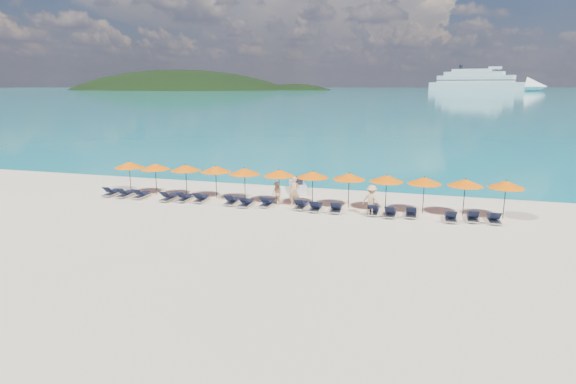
# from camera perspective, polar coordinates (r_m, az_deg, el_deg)

# --- Properties ---
(ground) EXTENTS (1400.00, 1400.00, 0.00)m
(ground) POSITION_cam_1_polar(r_m,az_deg,el_deg) (26.83, -1.76, -3.86)
(ground) COLOR beige
(sea) EXTENTS (1600.00, 1300.00, 0.01)m
(sea) POSITION_cam_1_polar(r_m,az_deg,el_deg) (684.58, 15.59, 11.62)
(sea) COLOR #1FA9B2
(sea) RESTS_ON ground
(headland_main) EXTENTS (374.00, 242.00, 126.50)m
(headland_main) POSITION_cam_1_polar(r_m,az_deg,el_deg) (644.60, -12.79, 8.34)
(headland_main) COLOR black
(headland_main) RESTS_ON ground
(headland_small) EXTENTS (162.00, 126.00, 85.50)m
(headland_small) POSITION_cam_1_polar(r_m,az_deg,el_deg) (606.93, 0.81, 8.68)
(headland_small) COLOR black
(headland_small) RESTS_ON ground
(cruise_ship) EXTENTS (121.67, 58.95, 34.01)m
(cruise_ship) POSITION_cam_1_polar(r_m,az_deg,el_deg) (585.45, 22.49, 11.89)
(cruise_ship) COLOR silver
(cruise_ship) RESTS_ON ground
(jetski) EXTENTS (1.91, 2.84, 0.95)m
(jetski) POSITION_cam_1_polar(r_m,az_deg,el_deg) (34.85, 1.17, 0.69)
(jetski) COLOR silver
(jetski) RESTS_ON ground
(beachgoer_a) EXTENTS (0.72, 0.49, 1.90)m
(beachgoer_a) POSITION_cam_1_polar(r_m,az_deg,el_deg) (30.59, 0.77, 0.06)
(beachgoer_a) COLOR #DFB07A
(beachgoer_a) RESTS_ON ground
(beachgoer_b) EXTENTS (0.83, 0.76, 1.49)m
(beachgoer_b) POSITION_cam_1_polar(r_m,az_deg,el_deg) (30.96, -1.33, -0.18)
(beachgoer_b) COLOR #DFB07A
(beachgoer_b) RESTS_ON ground
(beachgoer_c) EXTENTS (1.31, 0.96, 1.84)m
(beachgoer_c) POSITION_cam_1_polar(r_m,az_deg,el_deg) (28.82, 9.87, -0.98)
(beachgoer_c) COLOR #DFB07A
(beachgoer_c) RESTS_ON ground
(umbrella_0) EXTENTS (2.10, 2.10, 2.28)m
(umbrella_0) POSITION_cam_1_polar(r_m,az_deg,el_deg) (36.07, -18.31, 3.08)
(umbrella_0) COLOR black
(umbrella_0) RESTS_ON ground
(umbrella_1) EXTENTS (2.10, 2.10, 2.28)m
(umbrella_1) POSITION_cam_1_polar(r_m,az_deg,el_deg) (34.78, -15.47, 2.93)
(umbrella_1) COLOR black
(umbrella_1) RESTS_ON ground
(umbrella_2) EXTENTS (2.10, 2.10, 2.28)m
(umbrella_2) POSITION_cam_1_polar(r_m,az_deg,el_deg) (33.77, -12.04, 2.83)
(umbrella_2) COLOR black
(umbrella_2) RESTS_ON ground
(umbrella_3) EXTENTS (2.10, 2.10, 2.28)m
(umbrella_3) POSITION_cam_1_polar(r_m,az_deg,el_deg) (32.90, -8.56, 2.71)
(umbrella_3) COLOR black
(umbrella_3) RESTS_ON ground
(umbrella_4) EXTENTS (2.10, 2.10, 2.28)m
(umbrella_4) POSITION_cam_1_polar(r_m,az_deg,el_deg) (31.83, -5.16, 2.47)
(umbrella_4) COLOR black
(umbrella_4) RESTS_ON ground
(umbrella_5) EXTENTS (2.10, 2.10, 2.28)m
(umbrella_5) POSITION_cam_1_polar(r_m,az_deg,el_deg) (31.09, -1.08, 2.27)
(umbrella_5) COLOR black
(umbrella_5) RESTS_ON ground
(umbrella_6) EXTENTS (2.10, 2.10, 2.28)m
(umbrella_6) POSITION_cam_1_polar(r_m,az_deg,el_deg) (30.61, 2.95, 2.09)
(umbrella_6) COLOR black
(umbrella_6) RESTS_ON ground
(umbrella_7) EXTENTS (2.10, 2.10, 2.28)m
(umbrella_7) POSITION_cam_1_polar(r_m,az_deg,el_deg) (30.18, 7.25, 1.85)
(umbrella_7) COLOR black
(umbrella_7) RESTS_ON ground
(umbrella_8) EXTENTS (2.10, 2.10, 2.28)m
(umbrella_8) POSITION_cam_1_polar(r_m,az_deg,el_deg) (29.89, 11.61, 1.59)
(umbrella_8) COLOR black
(umbrella_8) RESTS_ON ground
(umbrella_9) EXTENTS (2.10, 2.10, 2.28)m
(umbrella_9) POSITION_cam_1_polar(r_m,az_deg,el_deg) (29.77, 15.87, 1.32)
(umbrella_9) COLOR black
(umbrella_9) RESTS_ON ground
(umbrella_10) EXTENTS (2.10, 2.10, 2.28)m
(umbrella_10) POSITION_cam_1_polar(r_m,az_deg,el_deg) (29.90, 20.27, 1.06)
(umbrella_10) COLOR black
(umbrella_10) RESTS_ON ground
(umbrella_11) EXTENTS (2.10, 2.10, 2.28)m
(umbrella_11) POSITION_cam_1_polar(r_m,az_deg,el_deg) (30.24, 24.44, 0.83)
(umbrella_11) COLOR black
(umbrella_11) RESTS_ON ground
(lounger_0) EXTENTS (0.76, 1.75, 0.66)m
(lounger_0) POSITION_cam_1_polar(r_m,az_deg,el_deg) (35.83, -20.14, -0.02)
(lounger_0) COLOR silver
(lounger_0) RESTS_ON ground
(lounger_1) EXTENTS (0.71, 1.73, 0.66)m
(lounger_1) POSITION_cam_1_polar(r_m,az_deg,el_deg) (35.08, -18.70, -0.17)
(lounger_1) COLOR silver
(lounger_1) RESTS_ON ground
(lounger_2) EXTENTS (0.69, 1.73, 0.66)m
(lounger_2) POSITION_cam_1_polar(r_m,az_deg,el_deg) (34.44, -16.98, -0.28)
(lounger_2) COLOR silver
(lounger_2) RESTS_ON ground
(lounger_3) EXTENTS (0.69, 1.72, 0.66)m
(lounger_3) POSITION_cam_1_polar(r_m,az_deg,el_deg) (33.20, -13.92, -0.57)
(lounger_3) COLOR silver
(lounger_3) RESTS_ON ground
(lounger_4) EXTENTS (0.68, 1.72, 0.66)m
(lounger_4) POSITION_cam_1_polar(r_m,az_deg,el_deg) (32.83, -12.16, -0.63)
(lounger_4) COLOR silver
(lounger_4) RESTS_ON ground
(lounger_5) EXTENTS (0.75, 1.74, 0.66)m
(lounger_5) POSITION_cam_1_polar(r_m,az_deg,el_deg) (32.38, -10.27, -0.73)
(lounger_5) COLOR silver
(lounger_5) RESTS_ON ground
(lounger_6) EXTENTS (0.74, 1.74, 0.66)m
(lounger_6) POSITION_cam_1_polar(r_m,az_deg,el_deg) (31.44, -6.69, -1.02)
(lounger_6) COLOR silver
(lounger_6) RESTS_ON ground
(lounger_7) EXTENTS (0.62, 1.70, 0.66)m
(lounger_7) POSITION_cam_1_polar(r_m,az_deg,el_deg) (30.84, -4.98, -1.25)
(lounger_7) COLOR silver
(lounger_7) RESTS_ON ground
(lounger_8) EXTENTS (0.65, 1.71, 0.66)m
(lounger_8) POSITION_cam_1_polar(r_m,az_deg,el_deg) (30.76, -2.48, -1.25)
(lounger_8) COLOR silver
(lounger_8) RESTS_ON ground
(lounger_9) EXTENTS (0.63, 1.70, 0.66)m
(lounger_9) POSITION_cam_1_polar(r_m,az_deg,el_deg) (30.12, 1.55, -1.54)
(lounger_9) COLOR silver
(lounger_9) RESTS_ON ground
(lounger_10) EXTENTS (0.65, 1.71, 0.66)m
(lounger_10) POSITION_cam_1_polar(r_m,az_deg,el_deg) (29.68, 3.30, -1.78)
(lounger_10) COLOR silver
(lounger_10) RESTS_ON ground
(lounger_11) EXTENTS (0.76, 1.75, 0.66)m
(lounger_11) POSITION_cam_1_polar(r_m,az_deg,el_deg) (29.50, 5.71, -1.91)
(lounger_11) COLOR silver
(lounger_11) RESTS_ON ground
(lounger_12) EXTENTS (0.63, 1.70, 0.66)m
(lounger_12) POSITION_cam_1_polar(r_m,az_deg,el_deg) (29.26, 10.04, -2.17)
(lounger_12) COLOR silver
(lounger_12) RESTS_ON ground
(lounger_13) EXTENTS (0.68, 1.72, 0.66)m
(lounger_13) POSITION_cam_1_polar(r_m,az_deg,el_deg) (29.01, 12.04, -2.38)
(lounger_13) COLOR silver
(lounger_13) RESTS_ON ground
(lounger_14) EXTENTS (0.63, 1.70, 0.66)m
(lounger_14) POSITION_cam_1_polar(r_m,az_deg,el_deg) (29.24, 14.39, -2.39)
(lounger_14) COLOR silver
(lounger_14) RESTS_ON ground
(lounger_15) EXTENTS (0.65, 1.71, 0.66)m
(lounger_15) POSITION_cam_1_polar(r_m,az_deg,el_deg) (28.96, 18.72, -2.81)
(lounger_15) COLOR silver
(lounger_15) RESTS_ON ground
(lounger_16) EXTENTS (0.68, 1.72, 0.66)m
(lounger_16) POSITION_cam_1_polar(r_m,az_deg,el_deg) (29.41, 21.06, -2.76)
(lounger_16) COLOR silver
(lounger_16) RESTS_ON ground
(lounger_17) EXTENTS (0.67, 1.72, 0.66)m
(lounger_17) POSITION_cam_1_polar(r_m,az_deg,el_deg) (29.50, 23.20, -2.90)
(lounger_17) COLOR silver
(lounger_17) RESTS_ON ground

